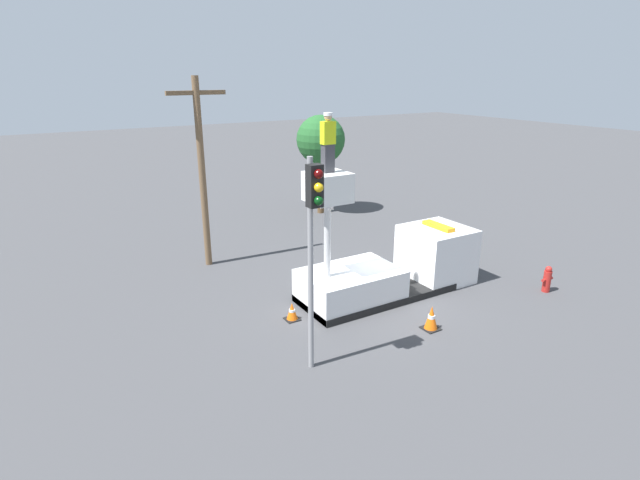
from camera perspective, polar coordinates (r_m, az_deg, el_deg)
ground_plane at (r=17.60m, az=6.41°, el=-6.29°), size 120.00×120.00×0.00m
bucket_truck at (r=17.62m, az=8.25°, el=-3.08°), size 6.55×2.27×4.53m
worker at (r=14.94m, az=0.91°, el=11.05°), size 0.40×0.26×1.75m
traffic_light_pole at (r=11.83m, az=-0.78°, el=1.61°), size 0.34×0.57×5.56m
fire_hydrant at (r=19.33m, az=24.53°, el=-4.10°), size 0.51×0.27×0.96m
traffic_cone_rear at (r=15.78m, az=-3.21°, el=-8.19°), size 0.44×0.44×0.57m
traffic_cone_curbside at (r=15.55m, az=12.61°, el=-8.72°), size 0.50×0.50×0.75m
tree_left_bg at (r=26.81m, az=0.09°, el=11.28°), size 2.57×2.57×5.27m
utility_pole at (r=19.65m, az=-13.37°, el=8.09°), size 2.20×0.26×7.27m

